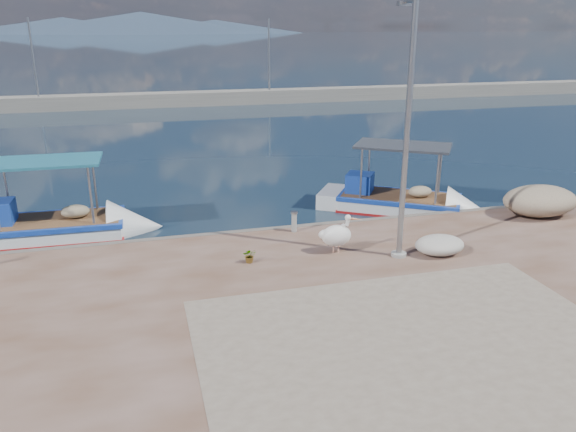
% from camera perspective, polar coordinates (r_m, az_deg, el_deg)
% --- Properties ---
extents(ground, '(1400.00, 1400.00, 0.00)m').
position_cam_1_polar(ground, '(14.29, 4.04, -9.70)').
color(ground, '#162635').
rests_on(ground, ground).
extents(quay_patch, '(9.00, 7.00, 0.01)m').
position_cam_1_polar(quay_patch, '(12.04, 13.54, -13.32)').
color(quay_patch, gray).
rests_on(quay_patch, quay).
extents(breakwater, '(120.00, 2.20, 7.50)m').
position_cam_1_polar(breakwater, '(52.38, -10.63, 11.61)').
color(breakwater, gray).
rests_on(breakwater, ground).
extents(mountains, '(370.00, 280.00, 22.00)m').
position_cam_1_polar(mountains, '(661.90, -15.19, 18.32)').
color(mountains, '#28384C').
rests_on(mountains, ground).
extents(boat_left, '(6.52, 2.29, 3.11)m').
position_cam_1_polar(boat_left, '(20.58, -22.93, -1.36)').
color(boat_left, white).
rests_on(boat_left, ground).
extents(boat_right, '(6.38, 5.20, 3.03)m').
position_cam_1_polar(boat_right, '(22.16, 11.05, 1.15)').
color(boat_right, white).
rests_on(boat_right, ground).
extents(pelican, '(1.23, 0.75, 1.17)m').
position_cam_1_polar(pelican, '(16.33, 5.00, -1.93)').
color(pelican, tan).
rests_on(pelican, quay).
extents(lamp_post, '(0.44, 0.96, 7.00)m').
position_cam_1_polar(lamp_post, '(15.62, 11.88, 7.29)').
color(lamp_post, gray).
rests_on(lamp_post, quay).
extents(bollard_near, '(0.22, 0.22, 0.68)m').
position_cam_1_polar(bollard_near, '(18.00, 0.63, -0.49)').
color(bollard_near, gray).
rests_on(bollard_near, quay).
extents(potted_plant, '(0.43, 0.39, 0.42)m').
position_cam_1_polar(potted_plant, '(15.75, -3.90, -4.03)').
color(potted_plant, '#33722D').
rests_on(potted_plant, quay).
extents(net_pile_d, '(1.47, 1.10, 0.55)m').
position_cam_1_polar(net_pile_d, '(16.86, 15.14, -2.86)').
color(net_pile_d, beige).
rests_on(net_pile_d, quay).
extents(net_pile_c, '(2.67, 1.91, 1.05)m').
position_cam_1_polar(net_pile_c, '(21.44, 24.22, 1.43)').
color(net_pile_c, tan).
rests_on(net_pile_c, quay).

